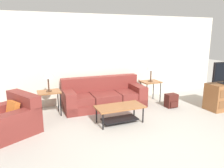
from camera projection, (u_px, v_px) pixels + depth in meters
The scene contains 11 objects.
ground_plane at pixel (176, 163), 3.55m from camera, with size 24.00×24.00×0.00m, color #B2ADA3.
wall_back at pixel (99, 59), 6.56m from camera, with size 8.81×0.06×2.60m.
couch at pixel (104, 97), 6.23m from camera, with size 2.32×1.07×0.82m.
armchair at pixel (10, 120), 4.55m from camera, with size 1.37×1.35×0.80m.
coffee_table at pixel (120, 110), 5.08m from camera, with size 1.12×0.55×0.41m.
side_table_left at pixel (49, 94), 5.51m from camera, with size 0.56×0.46×0.63m.
side_table_right at pixel (150, 84), 6.65m from camera, with size 0.56×0.46×0.63m.
table_lamp_left at pixel (48, 74), 5.40m from camera, with size 0.26×0.26×0.56m.
table_lamp_right at pixel (151, 67), 6.54m from camera, with size 0.26×0.26×0.56m.
tv_console at pixel (223, 96), 6.01m from camera, with size 0.97×0.51×0.73m.
backpack at pixel (171, 101), 6.19m from camera, with size 0.33×0.31×0.38m.
Camera 1 is at (-2.19, -2.51, 2.06)m, focal length 35.00 mm.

